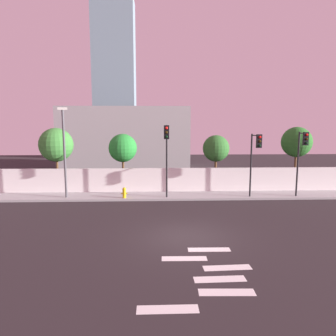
{
  "coord_description": "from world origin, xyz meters",
  "views": [
    {
      "loc": [
        -1.42,
        -14.14,
        5.3
      ],
      "look_at": [
        -0.66,
        6.5,
        2.38
      ],
      "focal_mm": 33.38,
      "sensor_mm": 36.0,
      "label": 1
    }
  ],
  "objects_px": {
    "traffic_light_center": "(255,152)",
    "roadside_tree_midright": "(216,149)",
    "traffic_light_left": "(167,146)",
    "fire_hydrant": "(124,192)",
    "roadside_tree_midleft": "(123,148)",
    "roadside_tree_rightmost": "(297,142)",
    "roadside_tree_leftmost": "(56,145)",
    "traffic_light_right": "(302,150)",
    "street_lamp_curbside": "(64,145)"
  },
  "relations": [
    {
      "from": "roadside_tree_midleft",
      "to": "roadside_tree_rightmost",
      "type": "bearing_deg",
      "value": -0.0
    },
    {
      "from": "roadside_tree_rightmost",
      "to": "traffic_light_left",
      "type": "bearing_deg",
      "value": -159.96
    },
    {
      "from": "street_lamp_curbside",
      "to": "roadside_tree_leftmost",
      "type": "bearing_deg",
      "value": 115.83
    },
    {
      "from": "traffic_light_right",
      "to": "fire_hydrant",
      "type": "xyz_separation_m",
      "value": [
        -12.38,
        0.3,
        -2.95
      ]
    },
    {
      "from": "traffic_light_right",
      "to": "fire_hydrant",
      "type": "bearing_deg",
      "value": 178.6
    },
    {
      "from": "roadside_tree_leftmost",
      "to": "roadside_tree_rightmost",
      "type": "xyz_separation_m",
      "value": [
        19.27,
        -0.0,
        0.19
      ]
    },
    {
      "from": "roadside_tree_midleft",
      "to": "traffic_light_left",
      "type": "bearing_deg",
      "value": -49.11
    },
    {
      "from": "fire_hydrant",
      "to": "roadside_tree_leftmost",
      "type": "height_order",
      "value": "roadside_tree_leftmost"
    },
    {
      "from": "traffic_light_right",
      "to": "roadside_tree_rightmost",
      "type": "xyz_separation_m",
      "value": [
        1.25,
        3.67,
        0.34
      ]
    },
    {
      "from": "traffic_light_center",
      "to": "roadside_tree_midleft",
      "type": "distance_m",
      "value": 10.21
    },
    {
      "from": "traffic_light_left",
      "to": "fire_hydrant",
      "type": "bearing_deg",
      "value": 170.02
    },
    {
      "from": "fire_hydrant",
      "to": "roadside_tree_rightmost",
      "type": "distance_m",
      "value": 14.42
    },
    {
      "from": "fire_hydrant",
      "to": "roadside_tree_midleft",
      "type": "height_order",
      "value": "roadside_tree_midleft"
    },
    {
      "from": "street_lamp_curbside",
      "to": "fire_hydrant",
      "type": "distance_m",
      "value": 5.24
    },
    {
      "from": "street_lamp_curbside",
      "to": "roadside_tree_midleft",
      "type": "bearing_deg",
      "value": 41.93
    },
    {
      "from": "fire_hydrant",
      "to": "roadside_tree_leftmost",
      "type": "relative_size",
      "value": 0.15
    },
    {
      "from": "traffic_light_right",
      "to": "roadside_tree_rightmost",
      "type": "bearing_deg",
      "value": 71.19
    },
    {
      "from": "traffic_light_center",
      "to": "fire_hydrant",
      "type": "distance_m",
      "value": 9.5
    },
    {
      "from": "roadside_tree_rightmost",
      "to": "roadside_tree_leftmost",
      "type": "bearing_deg",
      "value": 180.0
    },
    {
      "from": "traffic_light_center",
      "to": "roadside_tree_leftmost",
      "type": "xyz_separation_m",
      "value": [
        -14.67,
        3.89,
        0.23
      ]
    },
    {
      "from": "traffic_light_right",
      "to": "roadside_tree_leftmost",
      "type": "relative_size",
      "value": 0.92
    },
    {
      "from": "fire_hydrant",
      "to": "roadside_tree_leftmost",
      "type": "xyz_separation_m",
      "value": [
        -5.63,
        3.37,
        3.11
      ]
    },
    {
      "from": "fire_hydrant",
      "to": "roadside_tree_leftmost",
      "type": "bearing_deg",
      "value": 149.13
    },
    {
      "from": "traffic_light_center",
      "to": "fire_hydrant",
      "type": "height_order",
      "value": "traffic_light_center"
    },
    {
      "from": "fire_hydrant",
      "to": "street_lamp_curbside",
      "type": "bearing_deg",
      "value": 178.68
    },
    {
      "from": "traffic_light_left",
      "to": "street_lamp_curbside",
      "type": "relative_size",
      "value": 0.81
    },
    {
      "from": "traffic_light_right",
      "to": "street_lamp_curbside",
      "type": "relative_size",
      "value": 0.74
    },
    {
      "from": "traffic_light_center",
      "to": "roadside_tree_midright",
      "type": "height_order",
      "value": "traffic_light_center"
    },
    {
      "from": "street_lamp_curbside",
      "to": "roadside_tree_midleft",
      "type": "height_order",
      "value": "street_lamp_curbside"
    },
    {
      "from": "roadside_tree_midright",
      "to": "roadside_tree_rightmost",
      "type": "xyz_separation_m",
      "value": [
        6.57,
        -0.0,
        0.51
      ]
    },
    {
      "from": "roadside_tree_midleft",
      "to": "street_lamp_curbside",
      "type": "bearing_deg",
      "value": -138.07
    },
    {
      "from": "traffic_light_center",
      "to": "roadside_tree_leftmost",
      "type": "height_order",
      "value": "roadside_tree_leftmost"
    },
    {
      "from": "street_lamp_curbside",
      "to": "traffic_light_center",
      "type": "bearing_deg",
      "value": -2.7
    },
    {
      "from": "traffic_light_left",
      "to": "roadside_tree_leftmost",
      "type": "xyz_separation_m",
      "value": [
        -8.6,
        3.89,
        -0.18
      ]
    },
    {
      "from": "street_lamp_curbside",
      "to": "roadside_tree_leftmost",
      "type": "xyz_separation_m",
      "value": [
        -1.59,
        3.28,
        -0.23
      ]
    },
    {
      "from": "traffic_light_left",
      "to": "roadside_tree_midleft",
      "type": "height_order",
      "value": "traffic_light_left"
    },
    {
      "from": "traffic_light_center",
      "to": "roadside_tree_midleft",
      "type": "height_order",
      "value": "traffic_light_center"
    },
    {
      "from": "traffic_light_left",
      "to": "traffic_light_right",
      "type": "xyz_separation_m",
      "value": [
        9.42,
        0.22,
        -0.33
      ]
    },
    {
      "from": "roadside_tree_midleft",
      "to": "roadside_tree_rightmost",
      "type": "xyz_separation_m",
      "value": [
        14.04,
        -0.0,
        0.45
      ]
    },
    {
      "from": "street_lamp_curbside",
      "to": "roadside_tree_midright",
      "type": "height_order",
      "value": "street_lamp_curbside"
    },
    {
      "from": "traffic_light_center",
      "to": "roadside_tree_rightmost",
      "type": "height_order",
      "value": "roadside_tree_rightmost"
    },
    {
      "from": "street_lamp_curbside",
      "to": "roadside_tree_leftmost",
      "type": "relative_size",
      "value": 1.25
    },
    {
      "from": "traffic_light_left",
      "to": "roadside_tree_leftmost",
      "type": "bearing_deg",
      "value": 155.66
    },
    {
      "from": "roadside_tree_midleft",
      "to": "roadside_tree_rightmost",
      "type": "relative_size",
      "value": 0.89
    },
    {
      "from": "fire_hydrant",
      "to": "traffic_light_right",
      "type": "bearing_deg",
      "value": -1.4
    },
    {
      "from": "traffic_light_left",
      "to": "roadside_tree_leftmost",
      "type": "height_order",
      "value": "traffic_light_left"
    },
    {
      "from": "traffic_light_left",
      "to": "street_lamp_curbside",
      "type": "bearing_deg",
      "value": 174.99
    },
    {
      "from": "roadside_tree_leftmost",
      "to": "roadside_tree_rightmost",
      "type": "bearing_deg",
      "value": -0.0
    },
    {
      "from": "street_lamp_curbside",
      "to": "fire_hydrant",
      "type": "bearing_deg",
      "value": -1.32
    },
    {
      "from": "fire_hydrant",
      "to": "roadside_tree_rightmost",
      "type": "relative_size",
      "value": 0.15
    }
  ]
}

